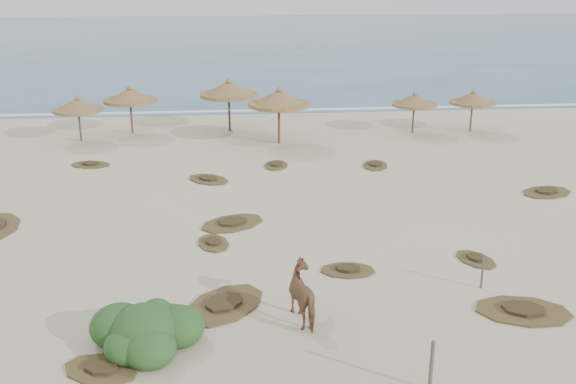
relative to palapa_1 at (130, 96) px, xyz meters
name	(u,v)px	position (x,y,z in m)	size (l,w,h in m)	color
ground	(236,286)	(5.82, -20.16, -2.25)	(160.00, 160.00, 0.00)	beige
ocean	(228,39)	(5.82, 54.84, -2.25)	(200.00, 100.00, 0.01)	#264F73
foam_line	(230,111)	(5.82, 5.84, -2.25)	(70.00, 0.60, 0.01)	white
palapa_1	(130,96)	(0.00, 0.00, 0.00)	(3.67, 3.67, 2.90)	brown
palapa_2	(78,106)	(-2.67, -1.52, -0.22)	(3.12, 3.12, 2.62)	brown
palapa_3	(229,90)	(5.77, 0.07, 0.25)	(4.57, 4.57, 3.23)	brown
palapa_4	(279,99)	(8.50, -3.07, 0.25)	(4.32, 4.32, 3.22)	brown
palapa_5	(473,99)	(20.19, -1.33, -0.27)	(2.90, 2.90, 2.55)	brown
palapa_6	(414,100)	(16.64, -1.34, -0.31)	(3.24, 3.24, 2.51)	brown
horse	(307,295)	(7.75, -22.31, -1.48)	(0.83, 1.83, 1.55)	brown
fence_post_near	(431,366)	(10.21, -25.72, -1.61)	(0.10, 0.10, 1.30)	brown
fence_post_far	(482,273)	(13.28, -20.94, -1.75)	(0.07, 0.07, 1.01)	brown
bush	(146,331)	(3.49, -23.26, -1.82)	(2.97, 2.62, 1.33)	#335926
scrub_2	(213,243)	(5.07, -16.84, -2.20)	(1.47, 1.89, 0.16)	brown
scrub_3	(232,223)	(5.77, -15.01, -2.20)	(3.07, 2.75, 0.16)	brown
scrub_4	(476,259)	(13.85, -19.02, -2.20)	(1.54, 1.87, 0.16)	brown
scrub_5	(547,192)	(19.46, -12.63, -2.20)	(2.78, 2.30, 0.16)	brown
scrub_6	(91,164)	(-1.19, -6.51, -2.20)	(2.26, 1.76, 0.16)	brown
scrub_7	(276,165)	(8.00, -7.47, -2.20)	(1.48, 1.99, 0.16)	brown
scrub_9	(224,304)	(5.47, -21.32, -2.20)	(3.22, 3.36, 0.16)	brown
scrub_10	(375,165)	(12.90, -7.94, -2.20)	(1.68, 2.15, 0.16)	brown
scrub_11	(101,369)	(2.50, -24.26, -2.20)	(2.29, 1.94, 0.16)	brown
scrub_12	(348,270)	(9.43, -19.43, -2.20)	(1.90, 1.34, 0.16)	brown
scrub_13	(208,179)	(4.71, -9.46, -2.20)	(2.53, 2.48, 0.16)	brown
scrub_14	(523,310)	(13.92, -22.48, -2.20)	(3.05, 2.32, 0.16)	brown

